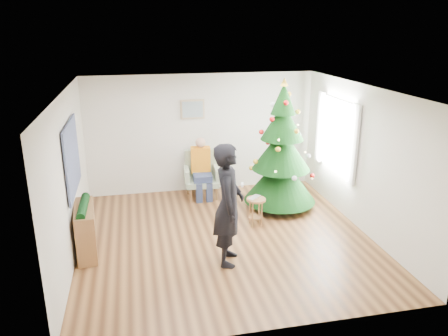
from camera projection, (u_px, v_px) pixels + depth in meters
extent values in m
plane|color=brown|center=(225.00, 238.00, 7.69)|extent=(5.00, 5.00, 0.00)
plane|color=white|center=(226.00, 90.00, 6.88)|extent=(5.00, 5.00, 0.00)
plane|color=silver|center=(202.00, 133.00, 9.61)|extent=(5.00, 0.00, 5.00)
plane|color=silver|center=(272.00, 235.00, 4.96)|extent=(5.00, 0.00, 5.00)
plane|color=silver|center=(69.00, 178.00, 6.80)|extent=(0.00, 5.00, 5.00)
plane|color=silver|center=(362.00, 159.00, 7.78)|extent=(0.00, 5.00, 5.00)
cube|color=white|center=(337.00, 135.00, 8.64)|extent=(0.04, 1.30, 1.40)
cube|color=white|center=(354.00, 145.00, 7.94)|extent=(0.05, 0.25, 1.50)
cube|color=white|center=(320.00, 127.00, 9.33)|extent=(0.05, 0.25, 1.50)
cylinder|color=#3F2816|center=(279.00, 199.00, 9.00)|extent=(0.11, 0.11, 0.34)
cone|color=black|center=(280.00, 178.00, 8.86)|extent=(1.45, 1.45, 0.95)
cone|color=black|center=(282.00, 149.00, 8.66)|extent=(1.16, 1.16, 0.84)
cone|color=black|center=(283.00, 121.00, 8.49)|extent=(0.85, 0.85, 0.73)
cone|color=black|center=(284.00, 98.00, 8.35)|extent=(0.49, 0.49, 0.62)
cone|color=gold|center=(284.00, 82.00, 8.25)|extent=(0.16, 0.16, 0.16)
cylinder|color=brown|center=(256.00, 200.00, 8.04)|extent=(0.36, 0.36, 0.04)
cylinder|color=brown|center=(256.00, 217.00, 8.15)|extent=(0.27, 0.27, 0.02)
imported|color=silver|center=(256.00, 198.00, 8.03)|extent=(0.34, 0.34, 0.02)
cube|color=#93A585|center=(202.00, 182.00, 9.42)|extent=(0.74, 0.69, 0.12)
cube|color=#93A585|center=(201.00, 163.00, 9.60)|extent=(0.70, 0.17, 0.60)
cube|color=#93A585|center=(187.00, 175.00, 9.33)|extent=(0.14, 0.55, 0.30)
cube|color=#93A585|center=(217.00, 174.00, 9.41)|extent=(0.14, 0.55, 0.30)
cube|color=navy|center=(202.00, 177.00, 9.31)|extent=(0.43, 0.44, 0.14)
cube|color=orange|center=(201.00, 159.00, 9.41)|extent=(0.43, 0.25, 0.55)
sphere|color=tan|center=(200.00, 143.00, 9.27)|extent=(0.22, 0.22, 0.22)
imported|color=black|center=(228.00, 205.00, 6.65)|extent=(0.63, 0.80, 1.93)
cube|color=white|center=(242.00, 185.00, 6.56)|extent=(0.07, 0.13, 0.04)
cube|color=brown|center=(86.00, 230.00, 7.08)|extent=(0.39, 1.02, 0.80)
cylinder|color=black|center=(83.00, 207.00, 6.95)|extent=(0.14, 0.90, 0.14)
cube|color=black|center=(72.00, 157.00, 7.00)|extent=(0.03, 1.50, 1.15)
cube|color=tan|center=(192.00, 109.00, 9.37)|extent=(0.52, 0.03, 0.42)
cube|color=gray|center=(193.00, 109.00, 9.35)|extent=(0.44, 0.02, 0.34)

